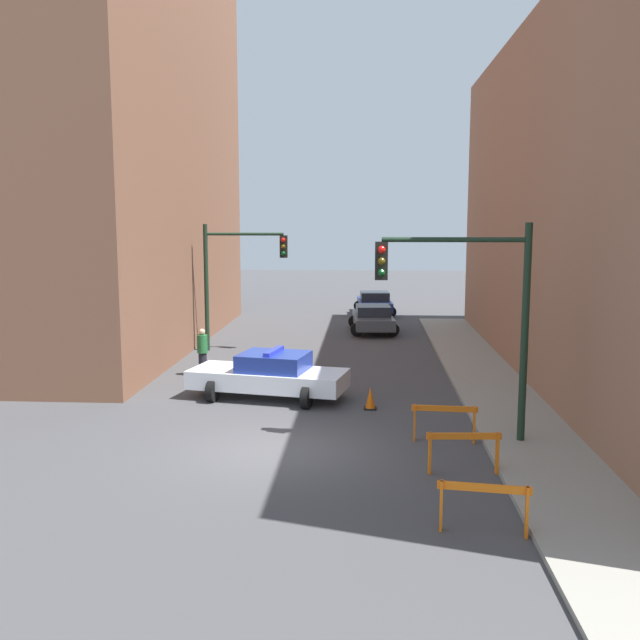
# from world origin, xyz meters

# --- Properties ---
(ground_plane) EXTENTS (120.00, 120.00, 0.00)m
(ground_plane) POSITION_xyz_m (0.00, 0.00, 0.00)
(ground_plane) COLOR #424244
(sidewalk_right) EXTENTS (2.40, 44.00, 0.12)m
(sidewalk_right) POSITION_xyz_m (6.20, 0.00, 0.06)
(sidewalk_right) COLOR gray
(sidewalk_right) RESTS_ON ground_plane
(building_corner_left) EXTENTS (14.00, 20.00, 22.54)m
(building_corner_left) POSITION_xyz_m (-12.00, 14.00, 11.27)
(building_corner_left) COLOR brown
(building_corner_left) RESTS_ON ground_plane
(traffic_light_near) EXTENTS (3.64, 0.35, 5.20)m
(traffic_light_near) POSITION_xyz_m (4.73, 0.81, 3.53)
(traffic_light_near) COLOR black
(traffic_light_near) RESTS_ON sidewalk_right
(traffic_light_far) EXTENTS (3.44, 0.35, 5.20)m
(traffic_light_far) POSITION_xyz_m (-3.30, 12.64, 3.40)
(traffic_light_far) COLOR black
(traffic_light_far) RESTS_ON ground_plane
(police_car) EXTENTS (4.98, 2.95, 1.52)m
(police_car) POSITION_xyz_m (-0.75, 4.87, 0.72)
(police_car) COLOR white
(police_car) RESTS_ON ground_plane
(parked_car_near) EXTENTS (2.46, 4.41, 1.31)m
(parked_car_near) POSITION_xyz_m (2.48, 17.96, 0.67)
(parked_car_near) COLOR #474C51
(parked_car_near) RESTS_ON ground_plane
(parked_car_mid) EXTENTS (2.42, 4.39, 1.31)m
(parked_car_mid) POSITION_xyz_m (2.62, 24.44, 0.67)
(parked_car_mid) COLOR navy
(parked_car_mid) RESTS_ON ground_plane
(pedestrian_crossing) EXTENTS (0.47, 0.47, 1.66)m
(pedestrian_crossing) POSITION_xyz_m (-3.49, 7.82, 0.86)
(pedestrian_crossing) COLOR black
(pedestrian_crossing) RESTS_ON ground_plane
(barrier_front) EXTENTS (1.59, 0.36, 0.90)m
(barrier_front) POSITION_xyz_m (4.20, -4.24, 0.62)
(barrier_front) COLOR orange
(barrier_front) RESTS_ON ground_plane
(barrier_mid) EXTENTS (1.60, 0.26, 0.90)m
(barrier_mid) POSITION_xyz_m (4.25, -1.29, 0.62)
(barrier_mid) COLOR orange
(barrier_mid) RESTS_ON ground_plane
(barrier_back) EXTENTS (1.60, 0.26, 0.90)m
(barrier_back) POSITION_xyz_m (4.08, 0.92, 0.62)
(barrier_back) COLOR orange
(barrier_back) RESTS_ON ground_plane
(traffic_cone) EXTENTS (0.36, 0.36, 0.66)m
(traffic_cone) POSITION_xyz_m (2.29, 3.83, 0.32)
(traffic_cone) COLOR black
(traffic_cone) RESTS_ON ground_plane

